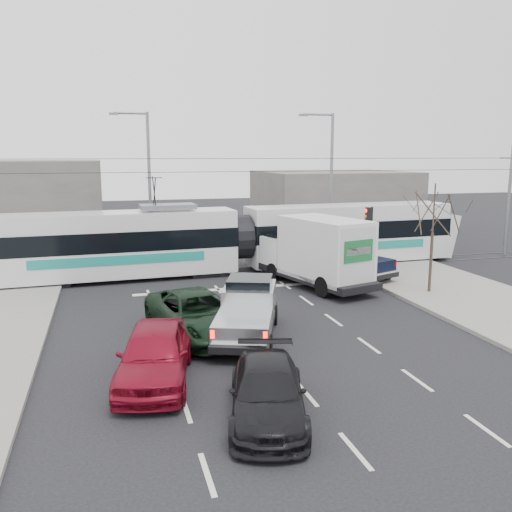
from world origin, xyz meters
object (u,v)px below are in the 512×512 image
object	(u,v)px
traffic_signal	(369,226)
street_lamp_near	(329,175)
navy_pickup	(346,258)
red_car	(154,354)
dark_car	(267,392)
green_car	(197,314)
tram	(240,238)
street_lamp_far	(146,176)
silver_pickup	(248,309)
box_truck	(317,253)
bare_tree	(434,213)

from	to	relation	value
traffic_signal	street_lamp_near	bearing A→B (deg)	83.59
navy_pickup	red_car	distance (m)	15.49
dark_car	green_car	bearing A→B (deg)	110.38
traffic_signal	dark_car	distance (m)	16.66
green_car	dark_car	size ratio (longest dim) A/B	1.25
tram	green_car	size ratio (longest dim) A/B	4.56
street_lamp_far	tram	distance (m)	8.30
silver_pickup	dark_car	size ratio (longest dim) A/B	1.27
green_car	red_car	world-z (taller)	red_car
navy_pickup	red_car	bearing A→B (deg)	-155.96
street_lamp_far	green_car	distance (m)	16.94
traffic_signal	red_car	world-z (taller)	traffic_signal
box_truck	red_car	bearing A→B (deg)	-148.94
silver_pickup	box_truck	distance (m)	8.08
street_lamp_near	dark_car	distance (m)	23.84
box_truck	bare_tree	bearing A→B (deg)	-48.62
silver_pickup	green_car	distance (m)	1.82
tram	box_truck	world-z (taller)	tram
box_truck	red_car	size ratio (longest dim) A/B	1.50
bare_tree	street_lamp_near	distance (m)	11.58
street_lamp_near	street_lamp_far	xyz separation A→B (m)	(-11.50, 2.00, 0.00)
traffic_signal	street_lamp_near	size ratio (longest dim) A/B	0.40
traffic_signal	box_truck	bearing A→B (deg)	-161.11
traffic_signal	silver_pickup	size ratio (longest dim) A/B	0.63
tram	navy_pickup	distance (m)	5.92
traffic_signal	green_car	distance (m)	12.47
dark_car	traffic_signal	bearing A→B (deg)	69.41
dark_car	street_lamp_far	bearing A→B (deg)	107.52
street_lamp_near	green_car	distance (m)	18.65
silver_pickup	traffic_signal	bearing A→B (deg)	61.33
street_lamp_near	street_lamp_far	world-z (taller)	same
street_lamp_far	street_lamp_near	bearing A→B (deg)	-9.87
street_lamp_far	tram	size ratio (longest dim) A/B	0.35
box_truck	navy_pickup	bearing A→B (deg)	17.66
street_lamp_far	navy_pickup	bearing A→B (deg)	-43.66
street_lamp_near	navy_pickup	xyz separation A→B (m)	(-1.93, -7.14, -4.08)
bare_tree	red_car	world-z (taller)	bare_tree
traffic_signal	green_car	bearing A→B (deg)	-146.11
bare_tree	street_lamp_far	bearing A→B (deg)	131.12
silver_pickup	navy_pickup	bearing A→B (deg)	66.64
silver_pickup	navy_pickup	size ratio (longest dim) A/B	1.08
street_lamp_far	navy_pickup	distance (m)	13.85
traffic_signal	green_car	size ratio (longest dim) A/B	0.64
street_lamp_far	dark_car	size ratio (longest dim) A/B	1.99
box_truck	green_car	world-z (taller)	box_truck
bare_tree	tram	world-z (taller)	tram
traffic_signal	street_lamp_far	size ratio (longest dim) A/B	0.40
traffic_signal	dark_car	size ratio (longest dim) A/B	0.80
traffic_signal	navy_pickup	bearing A→B (deg)	161.30
street_lamp_far	navy_pickup	xyz separation A→B (m)	(9.57, -9.14, -4.08)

